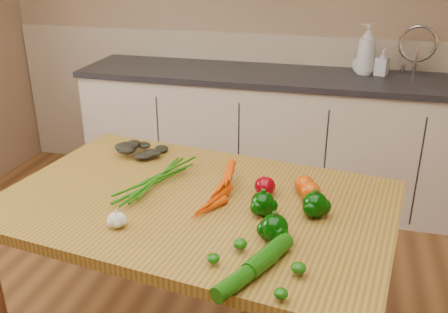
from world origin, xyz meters
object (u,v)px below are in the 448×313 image
object	(u,v)px
tomato_b	(304,184)
leafy_greens	(145,144)
zucchini_b	(245,275)
table	(196,219)
carrot_bunch	(199,185)
soap_bottle_c	(362,61)
pepper_b	(315,205)
tomato_c	(310,192)
pepper_c	(274,228)
soap_bottle_a	(367,49)
garlic_bulb	(117,220)
zucchini_a	(268,255)
tomato_a	(265,186)
soap_bottle_b	(382,62)
pepper_a	(263,204)

from	to	relation	value
tomato_b	leafy_greens	bearing A→B (deg)	164.74
tomato_b	zucchini_b	distance (m)	0.62
table	carrot_bunch	xyz separation A→B (m)	(0.00, 0.05, 0.12)
soap_bottle_c	pepper_b	xyz separation A→B (m)	(-0.14, -1.80, -0.14)
pepper_b	tomato_c	size ratio (longest dim) A/B	1.14
tomato_b	pepper_c	bearing A→B (deg)	-99.24
pepper_c	zucchini_b	size ratio (longest dim) A/B	0.37
tomato_b	pepper_b	bearing A→B (deg)	-72.42
soap_bottle_a	pepper_b	distance (m)	1.79
carrot_bunch	soap_bottle_a	bearing A→B (deg)	78.11
zucchini_b	leafy_greens	bearing A→B (deg)	128.51
soap_bottle_c	pepper_b	distance (m)	1.81
table	pepper_c	world-z (taller)	pepper_c
carrot_bunch	pepper_b	bearing A→B (deg)	0.31
soap_bottle_a	tomato_b	bearing A→B (deg)	-26.72
garlic_bulb	zucchini_b	bearing A→B (deg)	-21.15
carrot_bunch	zucchini_a	xyz separation A→B (m)	(0.34, -0.39, -0.01)
tomato_a	soap_bottle_a	bearing A→B (deg)	77.46
tomato_a	tomato_b	bearing A→B (deg)	21.94
soap_bottle_c	carrot_bunch	world-z (taller)	soap_bottle_c
table	soap_bottle_c	bearing A→B (deg)	79.54
tomato_b	zucchini_b	xyz separation A→B (m)	(-0.11, -0.61, -0.01)
soap_bottle_b	pepper_c	bearing A→B (deg)	98.49
garlic_bulb	tomato_b	world-z (taller)	tomato_b
pepper_c	zucchini_a	size ratio (longest dim) A/B	0.44
pepper_c	tomato_a	bearing A→B (deg)	105.37
soap_bottle_a	garlic_bulb	bearing A→B (deg)	-40.94
pepper_c	tomato_c	xyz separation A→B (m)	(0.09, 0.31, -0.01)
table	pepper_c	xyz separation A→B (m)	(0.34, -0.21, 0.13)
garlic_bulb	zucchini_a	distance (m)	0.55
soap_bottle_b	tomato_b	xyz separation A→B (m)	(-0.33, -1.59, -0.16)
soap_bottle_c	pepper_c	bearing A→B (deg)	-65.49
leafy_greens	tomato_c	xyz separation A→B (m)	(0.78, -0.26, -0.02)
soap_bottle_a	pepper_b	size ratio (longest dim) A/B	3.56
tomato_c	tomato_a	bearing A→B (deg)	179.77
tomato_a	tomato_c	bearing A→B (deg)	-0.23
leafy_greens	carrot_bunch	bearing A→B (deg)	-41.85
soap_bottle_c	pepper_b	size ratio (longest dim) A/B	1.67
leafy_greens	pepper_c	size ratio (longest dim) A/B	2.27
soap_bottle_a	tomato_a	distance (m)	1.71
garlic_bulb	pepper_a	distance (m)	0.52
leafy_greens	garlic_bulb	size ratio (longest dim) A/B	3.28
pepper_a	pepper_b	xyz separation A→B (m)	(0.18, 0.04, 0.00)
pepper_c	tomato_c	world-z (taller)	pepper_c
pepper_a	pepper_b	bearing A→B (deg)	10.93
pepper_c	tomato_c	size ratio (longest dim) A/B	1.15
pepper_a	tomato_a	distance (m)	0.15
soap_bottle_a	pepper_b	bearing A→B (deg)	-24.17
pepper_c	tomato_b	distance (m)	0.37
carrot_bunch	garlic_bulb	world-z (taller)	carrot_bunch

